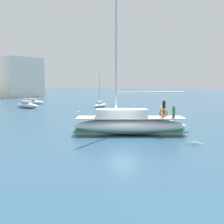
# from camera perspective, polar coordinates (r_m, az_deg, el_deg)

# --- Properties ---
(ground_plane) EXTENTS (400.00, 400.00, 0.00)m
(ground_plane) POSITION_cam_1_polar(r_m,az_deg,el_deg) (23.72, 2.22, -4.85)
(ground_plane) COLOR #284C66
(main_sailboat) EXTENTS (7.95, 8.94, 12.58)m
(main_sailboat) POSITION_cam_1_polar(r_m,az_deg,el_deg) (24.51, 3.45, -2.38)
(main_sailboat) COLOR silver
(main_sailboat) RESTS_ON ground
(moored_catamaran) EXTENTS (4.68, 2.29, 6.08)m
(moored_catamaran) POSITION_cam_1_polar(r_m,az_deg,el_deg) (52.57, -2.35, 1.49)
(moored_catamaran) COLOR silver
(moored_catamaran) RESTS_ON ground
(moored_cutter_left) EXTENTS (1.82, 5.70, 7.96)m
(moored_cutter_left) POSITION_cam_1_polar(r_m,az_deg,el_deg) (53.00, -16.63, 1.39)
(moored_cutter_left) COLOR silver
(moored_cutter_left) RESTS_ON ground
(moored_ketch_distant) EXTENTS (3.95, 4.67, 7.82)m
(moored_ketch_distant) POSITION_cam_1_polar(r_m,az_deg,el_deg) (62.29, -15.69, 1.99)
(moored_ketch_distant) COLOR silver
(moored_ketch_distant) RESTS_ON ground
(seagull) EXTENTS (0.48, 1.19, 0.17)m
(seagull) POSITION_cam_1_polar(r_m,az_deg,el_deg) (21.22, 16.06, -5.86)
(seagull) COLOR silver
(seagull) RESTS_ON ground
(mooring_buoy) EXTENTS (0.66, 0.66, 0.93)m
(mooring_buoy) POSITION_cam_1_polar(r_m,az_deg,el_deg) (30.67, 11.65, -2.19)
(mooring_buoy) COLOR silver
(mooring_buoy) RESTS_ON ground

